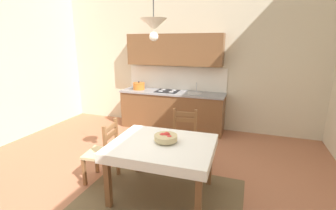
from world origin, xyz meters
The scene contains 9 objects.
ground_plane centered at (0.00, 0.00, -0.05)m, with size 6.72×6.20×0.10m, color #AD6B4C.
wall_back centered at (0.00, 2.86, 2.11)m, with size 6.72×0.12×4.22m, color beige.
area_rug centered at (0.52, -0.10, 0.00)m, with size 2.10×1.60×0.01m, color brown.
kitchen_cabinetry centered at (-0.18, 2.53, 0.86)m, with size 2.44×0.63×2.20m.
dining_table centered at (0.52, 0.00, 0.63)m, with size 1.34×1.10×0.75m.
dining_chair_kitchen_side centered at (0.56, 0.91, 0.44)m, with size 0.48×0.48×0.93m.
dining_chair_tv_side centered at (-0.42, 0.04, 0.44)m, with size 0.47×0.47×0.93m.
fruit_bowl centered at (0.55, 0.05, 0.81)m, with size 0.30×0.30×0.12m.
pendant_lamp centered at (0.38, 0.11, 2.20)m, with size 0.32×0.32×0.81m.
Camera 1 is at (1.53, -2.62, 2.00)m, focal length 25.22 mm.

